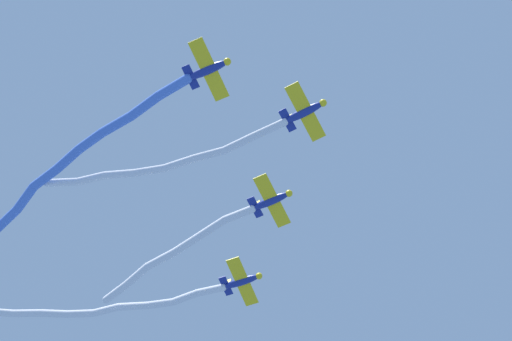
% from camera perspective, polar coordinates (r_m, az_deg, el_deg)
% --- Properties ---
extents(airplane_lead, '(6.25, 4.71, 1.55)m').
position_cam_1_polar(airplane_lead, '(63.86, 4.21, 5.03)').
color(airplane_lead, navy).
extents(smoke_trail_lead, '(3.48, 25.29, 1.74)m').
position_cam_1_polar(smoke_trail_lead, '(66.32, -7.74, 0.76)').
color(smoke_trail_lead, white).
extents(airplane_left_wing, '(6.22, 4.66, 1.55)m').
position_cam_1_polar(airplane_left_wing, '(67.41, 1.36, -2.58)').
color(airplane_left_wing, navy).
extents(smoke_trail_left_wing, '(4.81, 18.53, 2.82)m').
position_cam_1_polar(smoke_trail_left_wing, '(69.64, -6.89, -6.94)').
color(smoke_trail_left_wing, white).
extents(airplane_right_wing, '(6.19, 4.62, 1.55)m').
position_cam_1_polar(airplane_right_wing, '(62.93, -4.06, 8.60)').
color(airplane_right_wing, navy).
extents(smoke_trail_right_wing, '(8.90, 25.23, 1.80)m').
position_cam_1_polar(smoke_trail_right_wing, '(67.22, -14.58, 1.48)').
color(smoke_trail_right_wing, '#4C75DB').
extents(airplane_slot, '(6.12, 4.54, 1.55)m').
position_cam_1_polar(airplane_slot, '(71.92, -1.19, -9.44)').
color(airplane_slot, navy).
extents(smoke_trail_slot, '(7.16, 25.79, 1.61)m').
position_cam_1_polar(smoke_trail_slot, '(75.03, -12.77, -11.27)').
color(smoke_trail_slot, white).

